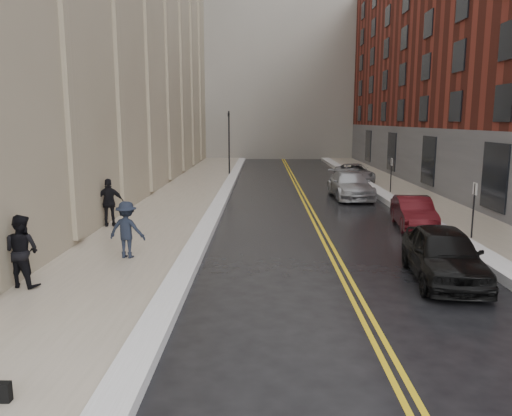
{
  "coord_description": "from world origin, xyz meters",
  "views": [
    {
      "loc": [
        0.1,
        -10.23,
        4.48
      ],
      "look_at": [
        -0.12,
        6.1,
        1.6
      ],
      "focal_mm": 35.0,
      "sensor_mm": 36.0,
      "label": 1
    }
  ],
  "objects_px": {
    "pedestrian_a": "(22,251)",
    "pedestrian_c": "(109,203)",
    "pedestrian_b": "(127,230)",
    "car_silver_near": "(350,185)",
    "car_black": "(444,254)",
    "car_silver_far": "(354,173)",
    "car_maroon": "(414,212)"
  },
  "relations": [
    {
      "from": "car_silver_far",
      "to": "pedestrian_a",
      "type": "xyz_separation_m",
      "value": [
        -12.99,
        -23.76,
        0.45
      ]
    },
    {
      "from": "car_maroon",
      "to": "car_silver_far",
      "type": "relative_size",
      "value": 0.82
    },
    {
      "from": "car_black",
      "to": "car_silver_far",
      "type": "height_order",
      "value": "car_black"
    },
    {
      "from": "car_maroon",
      "to": "pedestrian_c",
      "type": "bearing_deg",
      "value": -171.53
    },
    {
      "from": "pedestrian_a",
      "to": "car_silver_near",
      "type": "bearing_deg",
      "value": -108.95
    },
    {
      "from": "car_silver_far",
      "to": "pedestrian_a",
      "type": "distance_m",
      "value": 27.08
    },
    {
      "from": "car_silver_far",
      "to": "pedestrian_a",
      "type": "height_order",
      "value": "pedestrian_a"
    },
    {
      "from": "car_maroon",
      "to": "car_silver_far",
      "type": "xyz_separation_m",
      "value": [
        0.31,
        15.56,
        0.02
      ]
    },
    {
      "from": "pedestrian_c",
      "to": "car_silver_far",
      "type": "bearing_deg",
      "value": -141.52
    },
    {
      "from": "car_maroon",
      "to": "car_silver_near",
      "type": "relative_size",
      "value": 0.75
    },
    {
      "from": "car_black",
      "to": "car_silver_near",
      "type": "relative_size",
      "value": 0.86
    },
    {
      "from": "car_silver_near",
      "to": "pedestrian_a",
      "type": "bearing_deg",
      "value": -126.82
    },
    {
      "from": "pedestrian_c",
      "to": "car_black",
      "type": "bearing_deg",
      "value": 137.61
    },
    {
      "from": "car_black",
      "to": "car_maroon",
      "type": "xyz_separation_m",
      "value": [
        1.28,
        7.11,
        -0.12
      ]
    },
    {
      "from": "pedestrian_b",
      "to": "car_silver_near",
      "type": "bearing_deg",
      "value": -115.22
    },
    {
      "from": "pedestrian_c",
      "to": "pedestrian_a",
      "type": "bearing_deg",
      "value": 77.24
    },
    {
      "from": "car_silver_far",
      "to": "car_silver_near",
      "type": "bearing_deg",
      "value": -104.82
    },
    {
      "from": "car_black",
      "to": "car_maroon",
      "type": "bearing_deg",
      "value": 85.63
    },
    {
      "from": "car_silver_near",
      "to": "pedestrian_a",
      "type": "height_order",
      "value": "pedestrian_a"
    },
    {
      "from": "car_maroon",
      "to": "pedestrian_c",
      "type": "height_order",
      "value": "pedestrian_c"
    },
    {
      "from": "car_maroon",
      "to": "pedestrian_b",
      "type": "distance_m",
      "value": 11.97
    },
    {
      "from": "car_black",
      "to": "pedestrian_b",
      "type": "xyz_separation_m",
      "value": [
        -9.41,
        1.74,
        0.29
      ]
    },
    {
      "from": "car_silver_far",
      "to": "pedestrian_c",
      "type": "bearing_deg",
      "value": -131.51
    },
    {
      "from": "car_silver_near",
      "to": "pedestrian_b",
      "type": "distance_m",
      "value": 16.44
    },
    {
      "from": "car_black",
      "to": "car_silver_near",
      "type": "bearing_deg",
      "value": 95.82
    },
    {
      "from": "car_black",
      "to": "pedestrian_c",
      "type": "relative_size",
      "value": 2.27
    },
    {
      "from": "pedestrian_a",
      "to": "pedestrian_c",
      "type": "relative_size",
      "value": 0.97
    },
    {
      "from": "pedestrian_a",
      "to": "pedestrian_c",
      "type": "bearing_deg",
      "value": -74.01
    },
    {
      "from": "pedestrian_b",
      "to": "pedestrian_c",
      "type": "distance_m",
      "value": 5.15
    },
    {
      "from": "car_maroon",
      "to": "car_silver_far",
      "type": "distance_m",
      "value": 15.56
    },
    {
      "from": "car_black",
      "to": "pedestrian_b",
      "type": "bearing_deg",
      "value": 175.34
    },
    {
      "from": "car_black",
      "to": "car_silver_near",
      "type": "height_order",
      "value": "car_black"
    }
  ]
}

